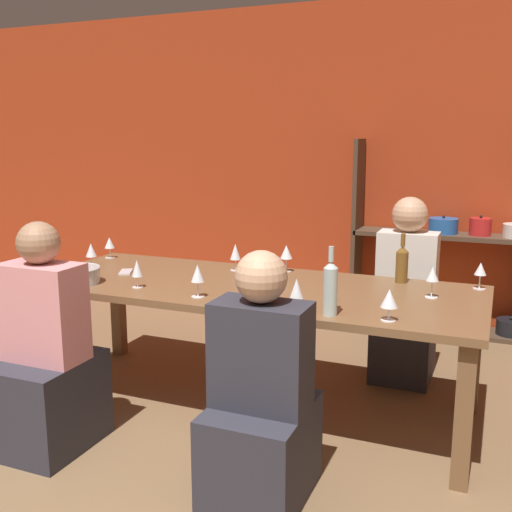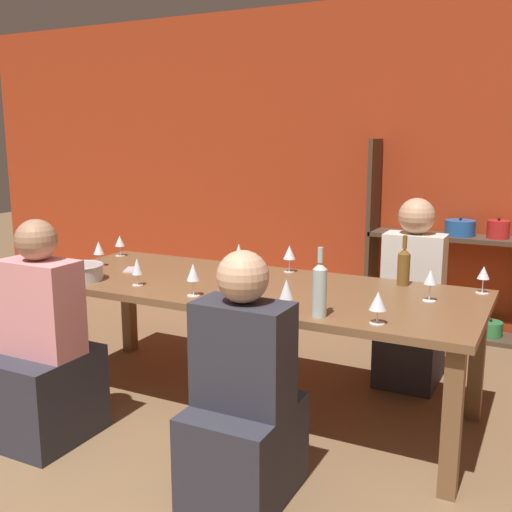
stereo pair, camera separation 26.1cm
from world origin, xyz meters
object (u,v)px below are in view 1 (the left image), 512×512
(wine_glass_white_e, at_px, (235,253))
(wine_glass_red_d, at_px, (389,299))
(wine_glass_white_b, at_px, (91,251))
(wine_glass_white_c, at_px, (198,275))
(dining_table, at_px, (249,297))
(wine_bottle_dark, at_px, (402,263))
(wine_glass_red_a, at_px, (286,253))
(person_far_a, at_px, (405,311))
(wine_glass_white_d, at_px, (433,275))
(wine_glass_empty_a, at_px, (297,289))
(person_near_b, at_px, (47,367))
(cell_phone, at_px, (126,272))
(shelf_unit, at_px, (447,269))
(wine_glass_red_b, at_px, (137,269))
(wine_bottle_green, at_px, (330,287))
(wine_glass_white_a, at_px, (110,244))
(wine_glass_red_c, at_px, (480,270))
(person_near_a, at_px, (261,410))
(mixing_bowl, at_px, (77,274))

(wine_glass_white_e, bearing_deg, wine_glass_red_d, -32.51)
(wine_glass_white_b, bearing_deg, wine_glass_white_c, -20.32)
(dining_table, bearing_deg, wine_bottle_dark, 26.09)
(wine_glass_red_a, height_order, person_far_a, person_far_a)
(wine_glass_red_a, bearing_deg, wine_glass_white_d, -17.78)
(dining_table, xyz_separation_m, wine_glass_white_b, (-1.11, 0.00, 0.19))
(wine_glass_empty_a, distance_m, wine_glass_white_b, 1.59)
(wine_bottle_dark, bearing_deg, person_near_b, -141.89)
(wine_glass_red_d, relative_size, cell_phone, 0.91)
(shelf_unit, height_order, wine_glass_red_b, shelf_unit)
(wine_glass_white_e, bearing_deg, person_far_a, 25.65)
(dining_table, relative_size, wine_bottle_green, 7.82)
(wine_glass_white_b, bearing_deg, wine_glass_white_a, 106.90)
(wine_bottle_green, distance_m, wine_glass_white_e, 1.09)
(wine_glass_red_b, bearing_deg, wine_glass_empty_a, -7.00)
(wine_bottle_green, height_order, wine_glass_white_e, wine_bottle_green)
(wine_glass_red_c, height_order, person_near_a, person_near_a)
(wine_glass_white_e, relative_size, cell_phone, 1.04)
(shelf_unit, relative_size, person_near_a, 1.40)
(person_near_a, bearing_deg, wine_glass_white_a, 144.24)
(wine_glass_white_a, distance_m, wine_glass_red_d, 2.20)
(wine_bottle_green, bearing_deg, wine_glass_red_d, 3.52)
(dining_table, xyz_separation_m, person_far_a, (0.77, 0.79, -0.21))
(wine_glass_red_c, xyz_separation_m, person_near_a, (-0.82, -1.22, -0.44))
(wine_bottle_dark, relative_size, wine_glass_white_b, 1.74)
(wine_glass_white_b, bearing_deg, person_near_a, -28.69)
(dining_table, bearing_deg, wine_glass_white_d, 6.20)
(shelf_unit, height_order, wine_glass_white_d, shelf_unit)
(wine_glass_red_c, relative_size, wine_glass_white_c, 0.86)
(wine_glass_red_c, relative_size, person_near_b, 0.13)
(wine_glass_red_b, height_order, wine_glass_empty_a, wine_glass_empty_a)
(wine_glass_empty_a, xyz_separation_m, wine_glass_white_e, (-0.66, 0.73, -0.00))
(wine_glass_red_c, xyz_separation_m, wine_glass_white_b, (-2.34, -0.40, 0.01))
(dining_table, relative_size, wine_glass_white_a, 17.85)
(wine_glass_white_d, bearing_deg, shelf_unit, 91.99)
(shelf_unit, relative_size, wine_bottle_green, 4.68)
(shelf_unit, bearing_deg, wine_glass_red_a, -120.13)
(dining_table, xyz_separation_m, wine_glass_empty_a, (0.43, -0.42, 0.19))
(wine_glass_white_d, bearing_deg, wine_glass_white_e, 170.65)
(wine_glass_white_c, bearing_deg, wine_glass_empty_a, -6.92)
(wine_glass_red_b, bearing_deg, wine_glass_white_a, 135.50)
(wine_glass_red_b, relative_size, cell_phone, 0.96)
(wine_glass_white_a, xyz_separation_m, wine_glass_red_d, (2.07, -0.72, 0.00))
(shelf_unit, relative_size, wine_glass_white_e, 9.11)
(wine_glass_red_b, relative_size, wine_glass_white_d, 0.95)
(dining_table, xyz_separation_m, wine_glass_white_d, (1.00, 0.11, 0.19))
(wine_glass_white_d, height_order, person_near_b, person_near_b)
(wine_bottle_dark, height_order, wine_glass_white_e, wine_bottle_dark)
(wine_glass_red_c, bearing_deg, wine_glass_white_e, -176.52)
(mixing_bowl, bearing_deg, wine_bottle_dark, 23.03)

